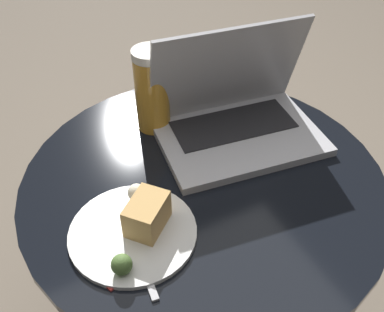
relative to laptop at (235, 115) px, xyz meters
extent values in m
cylinder|color=black|center=(-0.13, -0.10, -0.34)|extent=(0.06, 0.06, 0.54)
cylinder|color=black|center=(-0.13, -0.10, -0.06)|extent=(0.74, 0.74, 0.02)
cube|color=#B7332D|center=(-0.33, -0.18, -0.05)|extent=(0.18, 0.15, 0.00)
cube|color=#B2B2B7|center=(0.00, -0.03, -0.04)|extent=(0.37, 0.28, 0.02)
cube|color=black|center=(0.00, 0.01, -0.03)|extent=(0.28, 0.15, 0.00)
cube|color=#B2B2B7|center=(0.01, 0.05, 0.08)|extent=(0.35, 0.12, 0.23)
cube|color=black|center=(0.01, 0.05, 0.08)|extent=(0.32, 0.10, 0.20)
cylinder|color=gold|center=(-0.15, 0.11, 0.04)|extent=(0.07, 0.07, 0.17)
cylinder|color=white|center=(-0.15, 0.11, 0.13)|extent=(0.08, 0.08, 0.02)
cylinder|color=silver|center=(-0.31, -0.16, -0.05)|extent=(0.23, 0.23, 0.01)
cube|color=tan|center=(-0.28, -0.16, -0.01)|extent=(0.10, 0.10, 0.06)
sphere|color=#4C6B33|center=(-0.36, -0.23, -0.02)|extent=(0.04, 0.04, 0.04)
sphere|color=beige|center=(-0.27, -0.09, -0.02)|extent=(0.03, 0.03, 0.03)
cube|color=#B2B2B7|center=(-0.32, -0.24, -0.05)|extent=(0.03, 0.13, 0.00)
cube|color=#B2B2B7|center=(-0.31, -0.15, -0.05)|extent=(0.03, 0.06, 0.00)
camera|label=1|loc=(-0.45, -0.66, 0.58)|focal=42.00mm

